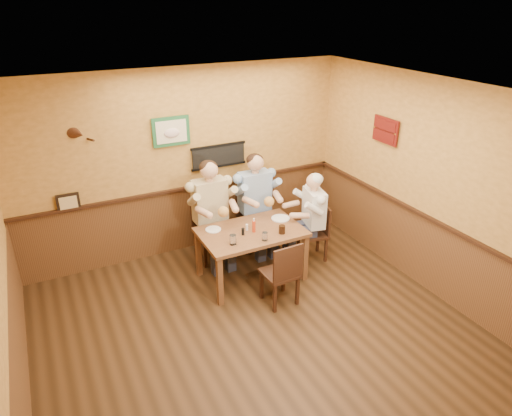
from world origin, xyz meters
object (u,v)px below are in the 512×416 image
Objects in this scene: salt_shaker at (247,227)px; cola_tumbler at (282,229)px; chair_right_end at (313,233)px; diner_white_elder at (313,222)px; chair_back_right at (255,219)px; diner_blue_polo at (255,207)px; water_glass_left at (233,240)px; pepper_shaker at (243,232)px; hot_sauce_bottle at (254,226)px; chair_near_side at (280,272)px; chair_back_left at (211,230)px; water_glass_mid at (265,236)px; dining_table at (251,236)px; diner_tan_shirt at (210,217)px.

cola_tumbler is at bearing -37.46° from salt_shaker.
diner_white_elder is at bearing 180.00° from chair_right_end.
chair_back_right reaches higher than cola_tumbler.
diner_blue_polo is at bearing 56.32° from salt_shaker.
diner_blue_polo is 1.29m from water_glass_left.
pepper_shaker is (-1.21, -0.13, 0.37)m from chair_right_end.
diner_blue_polo reaches higher than pepper_shaker.
chair_back_right is at bearing 50.80° from water_glass_left.
chair_back_right is 5.31× the size of hot_sauce_bottle.
salt_shaker is at bearing -123.02° from chair_back_right.
pepper_shaker is (0.22, 0.17, -0.02)m from water_glass_left.
pepper_shaker is at bearing -124.87° from chair_back_right.
pepper_shaker is (-0.22, 0.61, 0.35)m from chair_near_side.
chair_back_left is 1.02m from water_glass_left.
chair_back_right is 1.07× the size of chair_near_side.
salt_shaker is (-0.09, 0.36, -0.01)m from water_glass_mid.
cola_tumbler is 1.30× the size of salt_shaker.
dining_table is 0.45m from cola_tumbler.
chair_back_left is at bearing 112.63° from hot_sauce_bottle.
chair_back_left reaches higher than salt_shaker.
chair_right_end is 6.53× the size of water_glass_left.
chair_near_side reaches higher than dining_table.
diner_white_elder is (1.37, -0.66, 0.12)m from chair_back_left.
chair_back_right is at bearing -106.27° from chair_near_side.
dining_table is 14.14× the size of pepper_shaker.
water_glass_left is 1.16× the size of water_glass_mid.
pepper_shaker reaches higher than salt_shaker.
water_glass_left is (-1.44, -0.30, 0.38)m from chair_right_end.
diner_blue_polo is (0.75, 0.04, 0.20)m from chair_back_left.
water_glass_left is (-0.81, -1.00, 0.33)m from chair_back_right.
salt_shaker is (-0.05, 0.04, 0.14)m from dining_table.
water_glass_mid is (-0.40, -1.09, 0.11)m from diner_blue_polo.
water_glass_mid is 1.15× the size of pepper_shaker.
chair_near_side is 6.87× the size of water_glass_left.
chair_back_left is 1.15× the size of chair_right_end.
chair_back_left is 1.22m from cola_tumbler.
chair_back_left reaches higher than cola_tumbler.
diner_white_elder is 6.71× the size of hot_sauce_bottle.
hot_sauce_bottle reaches higher than salt_shaker.
cola_tumbler reaches higher than pepper_shaker.
chair_right_end is at bearing -47.75° from diner_blue_polo.
diner_white_elder is (0.62, -0.70, -0.08)m from diner_blue_polo.
chair_back_right is 1.08m from cola_tumbler.
diner_tan_shirt is at bearing -76.83° from chair_near_side.
water_glass_mid is at bearing -109.47° from diner_blue_polo.
chair_near_side is (-0.37, -1.44, -0.03)m from chair_back_right.
chair_right_end reaches higher than dining_table.
chair_near_side is 8.00× the size of cola_tumbler.
cola_tumbler is at bearing -32.69° from hot_sauce_bottle.
chair_near_side is at bearing -84.55° from water_glass_mid.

